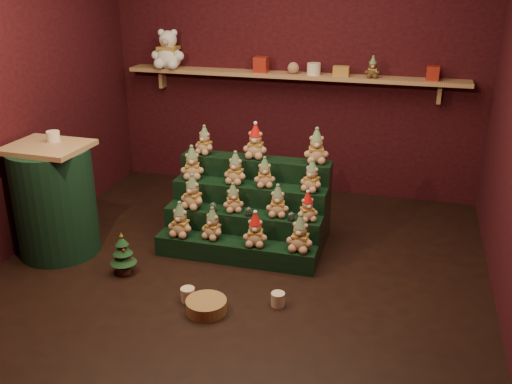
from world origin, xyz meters
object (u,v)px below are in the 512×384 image
(mini_christmas_tree, at_px, (123,254))
(snow_globe_b, at_px, (249,211))
(white_bear, at_px, (168,44))
(brown_bear, at_px, (373,67))
(snow_globe_a, at_px, (213,207))
(mug_left, at_px, (188,295))
(mug_right, at_px, (278,299))
(wicker_basket, at_px, (206,306))
(riser_tier_front, at_px, (235,251))
(side_table, at_px, (55,200))
(snow_globe_c, at_px, (291,216))

(mini_christmas_tree, bearing_deg, snow_globe_b, 34.45)
(white_bear, distance_m, brown_bear, 2.20)
(snow_globe_a, height_order, snow_globe_b, snow_globe_a)
(snow_globe_b, bearing_deg, mug_left, -104.66)
(snow_globe_a, xyz_separation_m, white_bear, (-1.02, 1.53, 1.17))
(mug_right, bearing_deg, wicker_basket, -155.75)
(mug_left, relative_size, white_bear, 0.21)
(riser_tier_front, xyz_separation_m, snow_globe_b, (0.07, 0.16, 0.31))
(riser_tier_front, xyz_separation_m, snow_globe_a, (-0.25, 0.16, 0.31))
(side_table, height_order, mini_christmas_tree, side_table)
(snow_globe_b, relative_size, mug_left, 0.75)
(mini_christmas_tree, distance_m, white_bear, 2.60)
(snow_globe_a, distance_m, brown_bear, 2.18)
(snow_globe_a, bearing_deg, mug_left, -83.69)
(snow_globe_b, distance_m, mug_right, 0.94)
(mug_left, bearing_deg, wicker_basket, -27.66)
(mini_christmas_tree, height_order, brown_bear, brown_bear)
(side_table, distance_m, white_bear, 2.24)
(wicker_basket, height_order, brown_bear, brown_bear)
(riser_tier_front, distance_m, brown_bear, 2.34)
(mini_christmas_tree, height_order, white_bear, white_bear)
(snow_globe_a, distance_m, mini_christmas_tree, 0.87)
(brown_bear, bearing_deg, snow_globe_b, -125.32)
(side_table, relative_size, brown_bear, 4.75)
(wicker_basket, bearing_deg, snow_globe_b, 87.45)
(white_bear, bearing_deg, riser_tier_front, -56.10)
(mug_left, height_order, white_bear, white_bear)
(snow_globe_c, distance_m, mug_left, 1.11)
(riser_tier_front, xyz_separation_m, wicker_basket, (0.03, -0.80, -0.04))
(snow_globe_c, relative_size, side_table, 0.08)
(snow_globe_a, bearing_deg, side_table, -162.61)
(snow_globe_b, xyz_separation_m, mug_right, (0.44, -0.75, -0.35))
(wicker_basket, bearing_deg, mini_christmas_tree, 157.46)
(snow_globe_a, height_order, brown_bear, brown_bear)
(snow_globe_c, bearing_deg, snow_globe_b, -180.00)
(snow_globe_a, relative_size, side_table, 0.09)
(mini_christmas_tree, bearing_deg, mug_right, -5.70)
(snow_globe_a, xyz_separation_m, wicker_basket, (0.28, -0.96, -0.36))
(snow_globe_a, distance_m, snow_globe_c, 0.70)
(mug_left, bearing_deg, snow_globe_b, 75.34)
(riser_tier_front, relative_size, brown_bear, 6.74)
(side_table, distance_m, mug_left, 1.53)
(riser_tier_front, height_order, mini_christmas_tree, mini_christmas_tree)
(snow_globe_c, distance_m, white_bear, 2.59)
(snow_globe_c, xyz_separation_m, mini_christmas_tree, (-1.27, -0.61, -0.22))
(mini_christmas_tree, distance_m, wicker_basket, 0.93)
(snow_globe_a, height_order, wicker_basket, snow_globe_a)
(riser_tier_front, distance_m, mug_right, 0.78)
(brown_bear, bearing_deg, mug_left, -120.47)
(snow_globe_c, xyz_separation_m, side_table, (-2.00, -0.41, 0.09))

